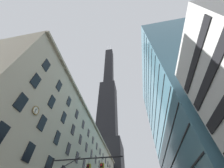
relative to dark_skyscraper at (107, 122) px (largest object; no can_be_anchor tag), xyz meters
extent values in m
cube|color=#9E937A|center=(7.64, -51.48, -35.69)|extent=(0.70, 74.96, 0.60)
cube|color=black|center=(7.44, -84.96, -53.44)|extent=(0.14, 1.40, 2.20)
cube|color=black|center=(7.44, -79.96, -53.44)|extent=(0.14, 1.40, 2.20)
cube|color=black|center=(7.44, -74.96, -53.44)|extent=(0.14, 1.40, 2.20)
cube|color=black|center=(7.44, -84.96, -49.24)|extent=(0.14, 1.40, 2.20)
cube|color=black|center=(7.44, -79.96, -49.24)|extent=(0.14, 1.40, 2.20)
cube|color=black|center=(7.44, -74.96, -49.24)|extent=(0.14, 1.40, 2.20)
cube|color=black|center=(7.44, -69.96, -49.24)|extent=(0.14, 1.40, 2.20)
cube|color=black|center=(7.44, -64.96, -49.24)|extent=(0.14, 1.40, 2.20)
cube|color=black|center=(7.44, -59.96, -49.24)|extent=(0.14, 1.40, 2.20)
cube|color=black|center=(7.44, -84.96, -45.04)|extent=(0.14, 1.40, 2.20)
cube|color=black|center=(7.44, -79.96, -45.04)|extent=(0.14, 1.40, 2.20)
cube|color=black|center=(7.44, -74.96, -45.04)|extent=(0.14, 1.40, 2.20)
cube|color=black|center=(7.44, -69.96, -45.04)|extent=(0.14, 1.40, 2.20)
cube|color=black|center=(7.44, -64.96, -45.04)|extent=(0.14, 1.40, 2.20)
cube|color=black|center=(7.44, -59.96, -45.04)|extent=(0.14, 1.40, 2.20)
cube|color=black|center=(7.44, -54.96, -45.04)|extent=(0.14, 1.40, 2.20)
cube|color=black|center=(7.44, -49.96, -45.04)|extent=(0.14, 1.40, 2.20)
cube|color=black|center=(7.44, -44.96, -45.04)|extent=(0.14, 1.40, 2.20)
cube|color=black|center=(7.44, -39.96, -45.04)|extent=(0.14, 1.40, 2.20)
cube|color=black|center=(7.44, -84.96, -40.84)|extent=(0.14, 1.40, 2.20)
cube|color=black|center=(7.44, -79.96, -40.84)|extent=(0.14, 1.40, 2.20)
cube|color=black|center=(7.44, -74.96, -40.84)|extent=(0.14, 1.40, 2.20)
cube|color=black|center=(7.44, -69.96, -40.84)|extent=(0.14, 1.40, 2.20)
cube|color=black|center=(7.44, -64.96, -40.84)|extent=(0.14, 1.40, 2.20)
cube|color=black|center=(7.44, -59.96, -40.84)|extent=(0.14, 1.40, 2.20)
cube|color=black|center=(7.44, -54.96, -40.84)|extent=(0.14, 1.40, 2.20)
cube|color=black|center=(7.44, -49.96, -40.84)|extent=(0.14, 1.40, 2.20)
cube|color=black|center=(7.44, -44.96, -40.84)|extent=(0.14, 1.40, 2.20)
cube|color=black|center=(7.44, -39.96, -40.84)|extent=(0.14, 1.40, 2.20)
cube|color=black|center=(7.44, -34.96, -40.84)|extent=(0.14, 1.40, 2.20)
cube|color=black|center=(7.44, -29.96, -40.84)|extent=(0.14, 1.40, 2.20)
cube|color=black|center=(7.44, -24.96, -40.84)|extent=(0.14, 1.40, 2.20)
torus|color=olive|center=(7.51, -82.26, -48.59)|extent=(0.12, 1.30, 1.30)
cylinder|color=silver|center=(7.47, -82.26, -48.59)|extent=(0.05, 1.12, 1.12)
cube|color=black|center=(7.54, -82.34, -48.46)|extent=(0.03, 0.24, 0.32)
cube|color=black|center=(7.54, -82.31, -48.82)|extent=(0.03, 0.17, 0.50)
cube|color=black|center=(0.00, 0.00, 12.74)|extent=(15.92, 15.92, 62.64)
cube|color=black|center=(0.00, 0.00, 83.21)|extent=(10.23, 10.23, 78.30)
cylinder|color=silver|center=(-2.05, 0.00, 133.76)|extent=(1.20, 1.20, 22.79)
cylinder|color=silver|center=(2.05, 0.00, 133.76)|extent=(1.20, 1.20, 22.79)
cube|color=black|center=(29.34, -85.47, -49.64)|extent=(0.16, 10.19, 1.10)
cube|color=black|center=(29.34, -85.47, -46.64)|extent=(0.16, 10.19, 1.10)
cube|color=teal|center=(38.83, -56.44, -34.37)|extent=(18.89, 41.21, 54.54)
cube|color=black|center=(29.35, -56.44, -49.64)|extent=(0.12, 40.21, 0.24)
cube|color=black|center=(29.35, -56.44, -45.64)|extent=(0.12, 40.21, 0.24)
cube|color=black|center=(29.35, -56.44, -41.64)|extent=(0.12, 40.21, 0.24)
cube|color=black|center=(29.35, -56.44, -37.64)|extent=(0.12, 40.21, 0.24)
cube|color=black|center=(29.35, -56.44, -33.64)|extent=(0.12, 40.21, 0.24)
cube|color=black|center=(29.35, -56.44, -29.64)|extent=(0.12, 40.21, 0.24)
cube|color=black|center=(29.35, -56.44, -25.64)|extent=(0.12, 40.21, 0.24)
cube|color=black|center=(29.35, -56.44, -21.64)|extent=(0.12, 40.21, 0.24)
cube|color=black|center=(29.35, -56.44, -17.64)|extent=(0.12, 40.21, 0.24)
cube|color=black|center=(29.35, -56.44, -13.64)|extent=(0.12, 40.21, 0.24)
cylinder|color=black|center=(15.42, -80.08, -54.68)|extent=(8.19, 0.14, 0.14)
cylinder|color=black|center=(12.96, -80.08, -55.28)|extent=(3.36, 0.10, 1.69)
cylinder|color=black|center=(15.69, -80.08, -54.98)|extent=(0.04, 0.04, 0.60)
sphere|color=#450808|center=(15.69, -80.24, -55.45)|extent=(0.20, 0.20, 0.20)
cylinder|color=black|center=(17.19, -80.08, -54.98)|extent=(0.04, 0.04, 0.60)
cube|color=black|center=(17.19, -80.08, -55.73)|extent=(0.30, 0.30, 0.90)
sphere|color=red|center=(17.19, -80.24, -55.45)|extent=(0.20, 0.20, 0.20)
sphere|color=#4B3A08|center=(17.19, -80.24, -55.73)|extent=(0.20, 0.20, 0.20)
camera|label=1|loc=(21.04, -95.33, -59.78)|focal=20.52mm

